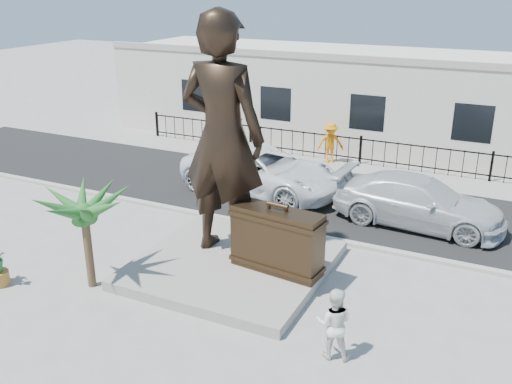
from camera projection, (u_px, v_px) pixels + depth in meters
ground at (223, 298)px, 14.98m from camera, size 100.00×100.00×0.00m
street at (324, 198)px, 21.72m from camera, size 40.00×7.00×0.01m
curb at (289, 231)px, 18.75m from camera, size 40.00×0.25×0.12m
far_sidewalk at (354, 169)px, 25.09m from camera, size 40.00×2.50×0.02m
plinth at (233, 265)px, 16.40m from camera, size 5.20×5.20×0.30m
fence at (360, 151)px, 25.56m from camera, size 22.00×0.10×1.20m
building at (386, 99)px, 28.54m from camera, size 28.00×7.00×4.40m
statue at (222, 137)px, 15.77m from camera, size 2.56×1.72×6.91m
suitcase at (277, 240)px, 15.51m from camera, size 2.61×1.09×1.78m
tourist at (334, 323)px, 12.39m from camera, size 0.94×0.81×1.68m
car_white at (262, 170)px, 22.08m from camera, size 6.60×3.53×1.76m
car_silver at (419, 202)px, 19.16m from camera, size 5.81×2.63×1.65m
worker at (330, 143)px, 25.56m from camera, size 1.37×1.14×1.85m
palm_tree at (93, 285)px, 15.59m from camera, size 1.80×1.80×3.20m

